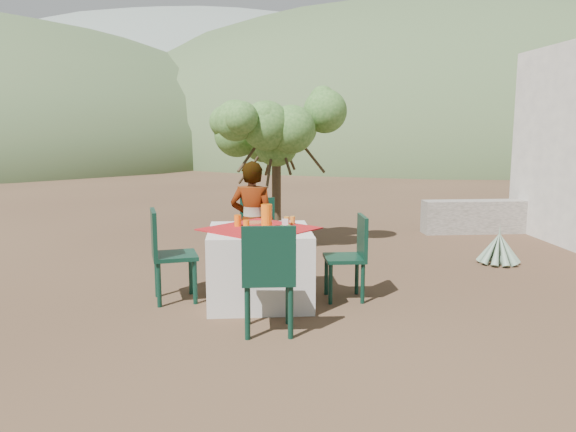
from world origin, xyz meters
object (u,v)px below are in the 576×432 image
object	(u,v)px
chair_left	(166,251)
shrub_tree	(280,139)
agave	(499,249)
chair_far	(257,232)
juice_pitcher	(267,217)
table	(260,265)
person	(252,222)
chair_near	(269,274)
chair_right	(352,253)

from	to	relation	value
chair_left	shrub_tree	size ratio (longest dim) A/B	0.47
agave	chair_left	bearing A→B (deg)	-162.72
chair_far	juice_pitcher	distance (m)	1.23
chair_far	juice_pitcher	bearing A→B (deg)	-82.31
table	chair_far	distance (m)	1.15
table	person	distance (m)	0.79
chair_near	person	distance (m)	1.68
table	chair_near	bearing A→B (deg)	-87.00
chair_right	chair_near	bearing A→B (deg)	-42.33
person	shrub_tree	bearing A→B (deg)	-89.25
chair_left	chair_right	size ratio (longest dim) A/B	1.08
table	shrub_tree	world-z (taller)	shrub_tree
table	chair_left	xyz separation A→B (m)	(-0.94, 0.08, 0.15)
table	juice_pitcher	distance (m)	0.51
chair_left	chair_right	bearing A→B (deg)	-104.03
table	shrub_tree	distance (m)	2.80
chair_left	person	world-z (taller)	person
agave	juice_pitcher	xyz separation A→B (m)	(-3.08, -1.39, 0.69)
person	agave	xyz separation A→B (m)	(3.21, 0.63, -0.50)
chair_near	person	size ratio (longest dim) A/B	0.70
chair_near	shrub_tree	distance (m)	3.61
chair_left	juice_pitcher	bearing A→B (deg)	-108.11
person	table	bearing A→B (deg)	109.36
chair_left	person	bearing A→B (deg)	-65.89
chair_near	chair_right	xyz separation A→B (m)	(0.90, 0.96, -0.05)
table	shrub_tree	xyz separation A→B (m)	(0.37, 2.49, 1.22)
chair_near	shrub_tree	world-z (taller)	shrub_tree
table	chair_right	bearing A→B (deg)	0.54
agave	juice_pitcher	size ratio (longest dim) A/B	2.38
chair_near	agave	world-z (taller)	chair_near
shrub_tree	agave	size ratio (longest dim) A/B	3.46
table	juice_pitcher	world-z (taller)	juice_pitcher
person	juice_pitcher	xyz separation A→B (m)	(0.13, -0.75, 0.19)
chair_far	juice_pitcher	xyz separation A→B (m)	(0.07, -1.17, 0.38)
agave	juice_pitcher	world-z (taller)	juice_pitcher
chair_right	shrub_tree	world-z (taller)	shrub_tree
chair_far	agave	distance (m)	3.17
person	shrub_tree	size ratio (longest dim) A/B	0.69
person	chair_left	bearing A→B (deg)	50.51
chair_right	agave	distance (m)	2.60
table	chair_right	size ratio (longest dim) A/B	1.49
chair_left	shrub_tree	bearing A→B (deg)	-40.51
agave	table	bearing A→B (deg)	-156.74
chair_left	agave	world-z (taller)	chair_left
agave	chair_near	bearing A→B (deg)	-143.42
chair_left	juice_pitcher	distance (m)	1.08
chair_far	shrub_tree	bearing A→B (deg)	78.80
chair_right	juice_pitcher	size ratio (longest dim) A/B	3.56
shrub_tree	chair_near	bearing A→B (deg)	-95.39
agave	person	bearing A→B (deg)	-168.85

